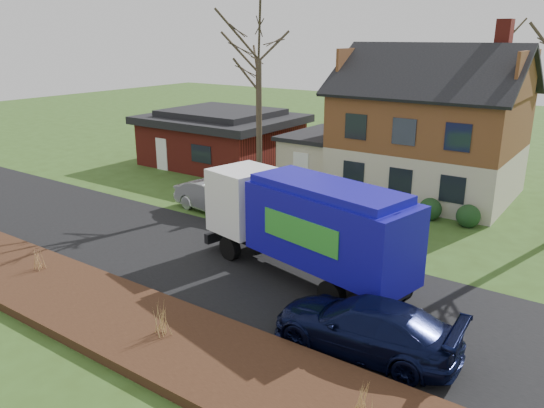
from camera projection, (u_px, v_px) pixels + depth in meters
The scene contains 13 objects.
ground at pixel (244, 269), 20.14m from camera, with size 120.00×120.00×0.00m, color #314D19.
road at pixel (244, 269), 20.14m from camera, with size 80.00×7.00×0.02m, color black.
mulch_verge at pixel (136, 325), 15.96m from camera, with size 80.00×3.50×0.30m, color black.
main_house at pixel (421, 121), 28.95m from camera, with size 12.95×8.95×9.26m.
ranch_house at pixel (222, 137), 36.29m from camera, with size 9.80×8.20×3.70m.
garbage_truck at pixel (307, 222), 18.75m from camera, with size 9.08×4.16×3.76m.
silver_sedan at pixel (217, 197), 26.40m from camera, with size 1.67×4.78×1.57m, color #A4A7AC.
navy_wagon at pixel (365, 326), 14.72m from camera, with size 2.15×5.30×1.54m, color black.
tree_front_west at pixel (258, 36), 26.19m from camera, with size 3.45×3.45×10.25m.
tree_back at pixel (493, 36), 32.04m from camera, with size 3.20×3.20×10.14m.
grass_clump_west at pixel (38, 259), 19.32m from camera, with size 0.31×0.26×0.83m.
grass_clump_mid at pixel (161, 318), 15.06m from camera, with size 0.36×0.30×1.01m.
grass_clump_east at pixel (362, 400), 11.79m from camera, with size 0.35×0.29×0.87m.
Camera 1 is at (11.46, -14.47, 8.49)m, focal length 35.00 mm.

